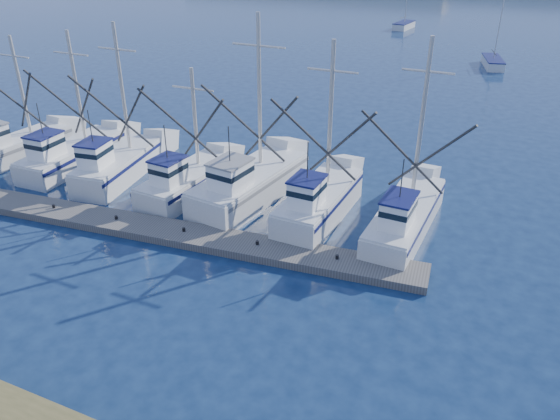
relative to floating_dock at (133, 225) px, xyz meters
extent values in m
plane|color=#0D1E3B|center=(8.76, -6.77, -0.20)|extent=(500.00, 500.00, 0.00)
cube|color=#5F5A55|center=(0.00, 0.00, 0.00)|extent=(30.54, 4.86, 0.41)
cube|color=silver|center=(-13.15, 4.86, 0.48)|extent=(3.00, 7.28, 1.36)
cylinder|color=#B7B2A8|center=(-13.15, 6.07, 4.47)|extent=(0.22, 0.22, 6.61)
cube|color=silver|center=(-8.84, 5.30, 0.46)|extent=(2.68, 8.02, 1.32)
cube|color=white|center=(-8.84, 3.26, 1.87)|extent=(1.49, 1.98, 1.50)
cylinder|color=#B7B2A8|center=(-8.84, 6.66, 4.71)|extent=(0.22, 0.22, 7.18)
cube|color=silver|center=(-4.81, 4.99, 0.54)|extent=(3.45, 7.61, 1.48)
cube|color=white|center=(-4.81, 3.11, 2.03)|extent=(1.66, 1.97, 1.50)
cylinder|color=#B7B2A8|center=(-4.81, 6.24, 5.19)|extent=(0.22, 0.22, 7.83)
cube|color=silver|center=(0.37, 4.85, 0.47)|extent=(2.97, 7.24, 1.34)
cube|color=white|center=(0.37, 3.04, 1.89)|extent=(1.54, 1.83, 1.50)
cylinder|color=#B7B2A8|center=(0.37, 6.06, 4.07)|extent=(0.22, 0.22, 5.87)
cube|color=silver|center=(4.09, 5.58, 0.64)|extent=(3.94, 8.84, 1.68)
cube|color=white|center=(4.09, 3.40, 2.23)|extent=(1.91, 2.28, 1.50)
cylinder|color=#B7B2A8|center=(4.09, 7.04, 5.75)|extent=(0.22, 0.22, 8.55)
cube|color=silver|center=(8.55, 5.01, 0.62)|extent=(2.65, 7.46, 1.64)
cube|color=white|center=(8.55, 3.12, 2.19)|extent=(1.46, 1.84, 1.50)
cylinder|color=#B7B2A8|center=(8.55, 6.27, 5.29)|extent=(0.22, 0.22, 7.69)
cube|color=silver|center=(13.11, 5.54, 0.51)|extent=(2.61, 8.52, 1.43)
cube|color=white|center=(13.11, 3.37, 1.97)|extent=(1.40, 2.11, 1.50)
cylinder|color=#B7B2A8|center=(13.11, 6.98, 5.37)|extent=(0.22, 0.22, 8.29)
cube|color=silver|center=(13.93, 45.94, 0.25)|extent=(2.95, 5.65, 0.90)
cylinder|color=#B7B2A8|center=(13.93, 46.24, 4.30)|extent=(0.12, 0.12, 7.20)
cube|color=silver|center=(-0.54, 66.14, 0.25)|extent=(2.49, 5.08, 0.90)
camera|label=1|loc=(17.26, -19.69, 14.19)|focal=35.00mm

